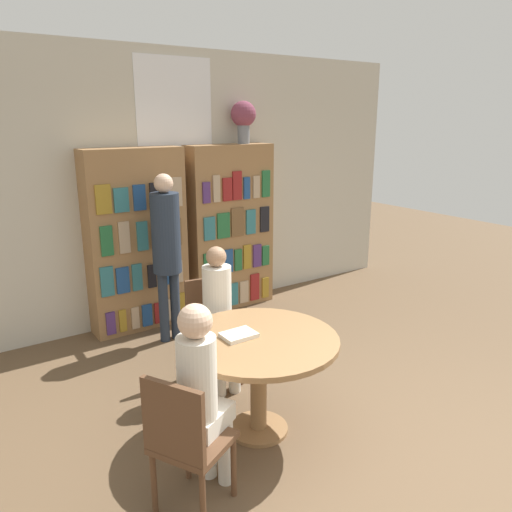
{
  "coord_description": "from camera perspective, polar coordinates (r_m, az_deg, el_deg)",
  "views": [
    {
      "loc": [
        -2.48,
        -1.66,
        2.26
      ],
      "look_at": [
        -0.01,
        1.94,
        1.05
      ],
      "focal_mm": 35.0,
      "sensor_mm": 36.0,
      "label": 1
    }
  ],
  "objects": [
    {
      "name": "chair_left_side",
      "position": [
        4.45,
        -5.07,
        -7.75
      ],
      "size": [
        0.45,
        0.45,
        0.9
      ],
      "rotation": [
        0.0,
        0.0,
        -3.28
      ],
      "color": "brown",
      "rests_on": "ground_plane"
    },
    {
      "name": "librarian_standing",
      "position": [
        5.09,
        -10.22,
        1.63
      ],
      "size": [
        0.29,
        0.56,
        1.74
      ],
      "color": "#232D3D",
      "rests_on": "ground_plane"
    },
    {
      "name": "bookshelf_left",
      "position": [
        5.51,
        -13.45,
        1.66
      ],
      "size": [
        1.06,
        0.34,
        1.97
      ],
      "color": "olive",
      "rests_on": "ground_plane"
    },
    {
      "name": "seated_reader_right",
      "position": [
        3.05,
        -6.19,
        -14.95
      ],
      "size": [
        0.39,
        0.36,
        1.27
      ],
      "rotation": [
        0.0,
        0.0,
        -1.08
      ],
      "color": "silver",
      "rests_on": "ground_plane"
    },
    {
      "name": "open_book_on_table",
      "position": [
        3.59,
        -2.0,
        -9.01
      ],
      "size": [
        0.24,
        0.18,
        0.03
      ],
      "color": "silver",
      "rests_on": "reading_table"
    },
    {
      "name": "seated_reader_left",
      "position": [
        4.22,
        -4.2,
        -6.26
      ],
      "size": [
        0.29,
        0.38,
        1.24
      ],
      "rotation": [
        0.0,
        0.0,
        -3.28
      ],
      "color": "silver",
      "rests_on": "ground_plane"
    },
    {
      "name": "chair_near_camera",
      "position": [
        3.04,
        -8.1,
        -19.95
      ],
      "size": [
        0.54,
        0.54,
        0.9
      ],
      "rotation": [
        0.0,
        0.0,
        -1.08
      ],
      "color": "brown",
      "rests_on": "ground_plane"
    },
    {
      "name": "wall_back",
      "position": [
        5.82,
        -9.04,
        7.88
      ],
      "size": [
        6.4,
        0.07,
        3.0
      ],
      "color": "beige",
      "rests_on": "ground_plane"
    },
    {
      "name": "flower_vase",
      "position": [
        5.99,
        -1.45,
        15.6
      ],
      "size": [
        0.29,
        0.29,
        0.48
      ],
      "color": "slate",
      "rests_on": "bookshelf_right"
    },
    {
      "name": "bookshelf_right",
      "position": [
        6.02,
        -2.97,
        3.2
      ],
      "size": [
        1.06,
        0.34,
        1.97
      ],
      "color": "olive",
      "rests_on": "ground_plane"
    },
    {
      "name": "ground_plane",
      "position": [
        3.74,
        18.64,
        -22.61
      ],
      "size": [
        16.0,
        16.0,
        0.0
      ],
      "primitive_type": "plane",
      "color": "brown"
    },
    {
      "name": "reading_table",
      "position": [
        3.65,
        0.3,
        -11.2
      ],
      "size": [
        1.15,
        1.15,
        0.76
      ],
      "color": "olive",
      "rests_on": "ground_plane"
    }
  ]
}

